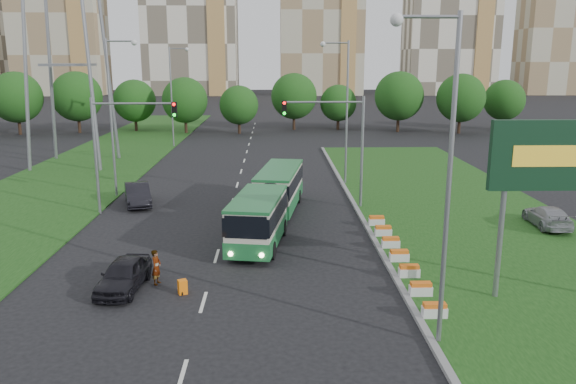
{
  "coord_description": "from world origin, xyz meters",
  "views": [
    {
      "loc": [
        0.15,
        -29.09,
        10.4
      ],
      "look_at": [
        1.01,
        4.13,
        2.6
      ],
      "focal_mm": 35.0,
      "sensor_mm": 36.0,
      "label": 1
    }
  ],
  "objects_px": {
    "car_median": "(547,216)",
    "pedestrian": "(156,267)",
    "car_left_near": "(124,275)",
    "car_left_far": "(138,194)",
    "traffic_mast_left": "(118,137)",
    "billboard": "(559,163)",
    "shopping_trolley": "(183,287)",
    "articulated_bus": "(269,201)",
    "traffic_mast_median": "(340,134)"
  },
  "relations": [
    {
      "from": "traffic_mast_left",
      "to": "articulated_bus",
      "type": "height_order",
      "value": "traffic_mast_left"
    },
    {
      "from": "car_median",
      "to": "car_left_near",
      "type": "bearing_deg",
      "value": 23.64
    },
    {
      "from": "billboard",
      "to": "pedestrian",
      "type": "bearing_deg",
      "value": 173.1
    },
    {
      "from": "articulated_bus",
      "to": "traffic_mast_median",
      "type": "bearing_deg",
      "value": 48.14
    },
    {
      "from": "car_left_far",
      "to": "pedestrian",
      "type": "distance_m",
      "value": 15.87
    },
    {
      "from": "traffic_mast_left",
      "to": "pedestrian",
      "type": "relative_size",
      "value": 4.71
    },
    {
      "from": "traffic_mast_median",
      "to": "car_median",
      "type": "bearing_deg",
      "value": -23.05
    },
    {
      "from": "billboard",
      "to": "pedestrian",
      "type": "height_order",
      "value": "billboard"
    },
    {
      "from": "car_left_near",
      "to": "shopping_trolley",
      "type": "xyz_separation_m",
      "value": [
        2.8,
        -0.6,
        -0.39
      ]
    },
    {
      "from": "billboard",
      "to": "shopping_trolley",
      "type": "distance_m",
      "value": 17.33
    },
    {
      "from": "traffic_mast_median",
      "to": "pedestrian",
      "type": "bearing_deg",
      "value": -126.44
    },
    {
      "from": "car_median",
      "to": "pedestrian",
      "type": "bearing_deg",
      "value": 23.44
    },
    {
      "from": "traffic_mast_median",
      "to": "car_median",
      "type": "height_order",
      "value": "traffic_mast_median"
    },
    {
      "from": "traffic_mast_median",
      "to": "articulated_bus",
      "type": "distance_m",
      "value": 7.41
    },
    {
      "from": "traffic_mast_left",
      "to": "articulated_bus",
      "type": "distance_m",
      "value": 11.29
    },
    {
      "from": "car_left_near",
      "to": "car_median",
      "type": "height_order",
      "value": "car_median"
    },
    {
      "from": "car_left_far",
      "to": "car_median",
      "type": "xyz_separation_m",
      "value": [
        27.34,
        -6.75,
        0.01
      ]
    },
    {
      "from": "traffic_mast_left",
      "to": "car_left_far",
      "type": "distance_m",
      "value": 5.15
    },
    {
      "from": "traffic_mast_median",
      "to": "pedestrian",
      "type": "relative_size",
      "value": 4.71
    },
    {
      "from": "billboard",
      "to": "car_left_near",
      "type": "distance_m",
      "value": 19.92
    },
    {
      "from": "billboard",
      "to": "traffic_mast_left",
      "type": "bearing_deg",
      "value": 146.45
    },
    {
      "from": "car_median",
      "to": "pedestrian",
      "type": "xyz_separation_m",
      "value": [
        -22.88,
        -8.48,
        0.04
      ]
    },
    {
      "from": "articulated_bus",
      "to": "pedestrian",
      "type": "height_order",
      "value": "articulated_bus"
    },
    {
      "from": "car_left_far",
      "to": "shopping_trolley",
      "type": "height_order",
      "value": "car_left_far"
    },
    {
      "from": "articulated_bus",
      "to": "car_left_far",
      "type": "bearing_deg",
      "value": 160.02
    },
    {
      "from": "articulated_bus",
      "to": "car_left_near",
      "type": "xyz_separation_m",
      "value": [
        -6.67,
        -10.44,
        -0.86
      ]
    },
    {
      "from": "billboard",
      "to": "articulated_bus",
      "type": "distance_m",
      "value": 17.85
    },
    {
      "from": "car_left_far",
      "to": "pedestrian",
      "type": "height_order",
      "value": "pedestrian"
    },
    {
      "from": "pedestrian",
      "to": "billboard",
      "type": "bearing_deg",
      "value": -84.32
    },
    {
      "from": "billboard",
      "to": "pedestrian",
      "type": "distance_m",
      "value": 18.61
    },
    {
      "from": "car_left_far",
      "to": "articulated_bus",
      "type": "bearing_deg",
      "value": -45.97
    },
    {
      "from": "traffic_mast_median",
      "to": "shopping_trolley",
      "type": "relative_size",
      "value": 11.92
    },
    {
      "from": "traffic_mast_median",
      "to": "car_left_far",
      "type": "relative_size",
      "value": 1.66
    },
    {
      "from": "car_left_near",
      "to": "car_median",
      "type": "relative_size",
      "value": 0.94
    },
    {
      "from": "car_median",
      "to": "traffic_mast_median",
      "type": "bearing_deg",
      "value": -19.93
    },
    {
      "from": "billboard",
      "to": "car_left_near",
      "type": "relative_size",
      "value": 1.88
    },
    {
      "from": "billboard",
      "to": "car_median",
      "type": "relative_size",
      "value": 1.76
    },
    {
      "from": "car_left_far",
      "to": "shopping_trolley",
      "type": "distance_m",
      "value": 17.46
    },
    {
      "from": "car_median",
      "to": "shopping_trolley",
      "type": "bearing_deg",
      "value": 27.39
    },
    {
      "from": "billboard",
      "to": "car_left_near",
      "type": "height_order",
      "value": "billboard"
    },
    {
      "from": "car_median",
      "to": "pedestrian",
      "type": "height_order",
      "value": "pedestrian"
    },
    {
      "from": "traffic_mast_median",
      "to": "car_median",
      "type": "relative_size",
      "value": 1.76
    },
    {
      "from": "car_left_near",
      "to": "traffic_mast_left",
      "type": "bearing_deg",
      "value": 109.77
    },
    {
      "from": "billboard",
      "to": "car_median",
      "type": "xyz_separation_m",
      "value": [
        5.18,
        10.62,
        -5.36
      ]
    },
    {
      "from": "pedestrian",
      "to": "shopping_trolley",
      "type": "relative_size",
      "value": 2.53
    },
    {
      "from": "pedestrian",
      "to": "car_left_near",
      "type": "bearing_deg",
      "value": 126.2
    },
    {
      "from": "car_median",
      "to": "car_left_far",
      "type": "bearing_deg",
      "value": -10.75
    },
    {
      "from": "car_left_far",
      "to": "pedestrian",
      "type": "relative_size",
      "value": 2.84
    },
    {
      "from": "traffic_mast_left",
      "to": "car_left_far",
      "type": "xyz_separation_m",
      "value": [
        0.47,
        2.37,
        -4.55
      ]
    },
    {
      "from": "shopping_trolley",
      "to": "articulated_bus",
      "type": "bearing_deg",
      "value": 46.96
    }
  ]
}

